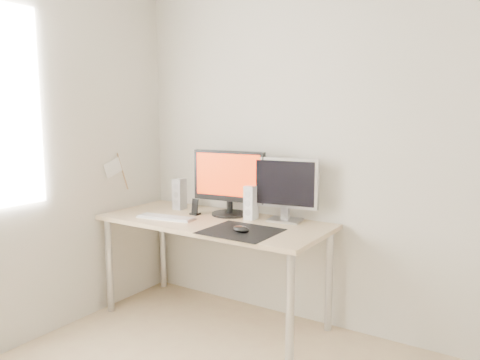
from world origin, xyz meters
The scene contains 11 objects.
wall_back centered at (0.00, 1.75, 1.25)m, with size 3.50×3.50×0.00m, color silver.
mousepad centered at (-0.60, 1.21, 0.73)m, with size 0.45×0.40×0.00m, color black.
mouse centered at (-0.58, 1.18, 0.75)m, with size 0.12×0.07×0.04m, color black.
desk centered at (-0.93, 1.38, 0.65)m, with size 1.60×0.70×0.73m.
main_monitor centered at (-0.92, 1.55, 0.98)m, with size 0.55×0.29×0.47m.
second_monitor centered at (-0.49, 1.61, 0.97)m, with size 0.45×0.19×0.43m.
speaker_left centered at (-1.36, 1.53, 0.85)m, with size 0.07×0.09×0.23m.
speaker_right centered at (-0.72, 1.54, 0.85)m, with size 0.07×0.09×0.23m.
keyboard centered at (-1.23, 1.23, 0.74)m, with size 0.43×0.18×0.02m.
phone_dock centered at (-1.14, 1.44, 0.77)m, with size 0.07×0.06×0.12m.
pennant centered at (-1.72, 1.24, 1.05)m, with size 0.01×0.23×0.29m.
Camera 1 is at (0.93, -1.17, 1.47)m, focal length 35.00 mm.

